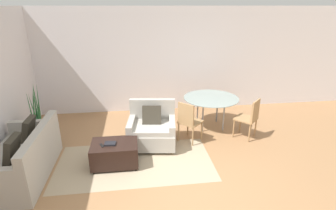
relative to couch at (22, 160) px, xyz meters
The scene contains 12 objects.
ground_plane 2.82m from the couch, 13.86° to the right, with size 20.00×20.00×0.00m, color #A3754C.
wall_back 4.06m from the couch, 45.89° to the left, with size 12.00×0.06×2.75m.
area_rug 1.93m from the couch, ahead, with size 2.87×1.52×0.01m.
couch is the anchor object (origin of this frame).
armchair 2.40m from the couch, 19.13° to the left, with size 1.05×0.93×0.91m.
ottoman 1.55m from the couch, ahead, with size 0.83×0.59×0.43m.
book_stack 1.49m from the couch, ahead, with size 0.21×0.16×0.03m.
tv_remote_primary 1.34m from the couch, ahead, with size 0.09×0.15×0.01m.
potted_plant 1.34m from the couch, 95.89° to the left, with size 0.40×0.40×1.31m.
dining_table 4.02m from the couch, 21.85° to the left, with size 1.28×1.28×0.74m.
dining_chair_near_left 3.15m from the couch, 14.96° to the left, with size 0.59×0.59×0.90m.
dining_chair_near_right 4.48m from the couch, 10.46° to the left, with size 0.59×0.59×0.90m.
Camera 1 is at (-0.76, -3.43, 2.76)m, focal length 28.00 mm.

